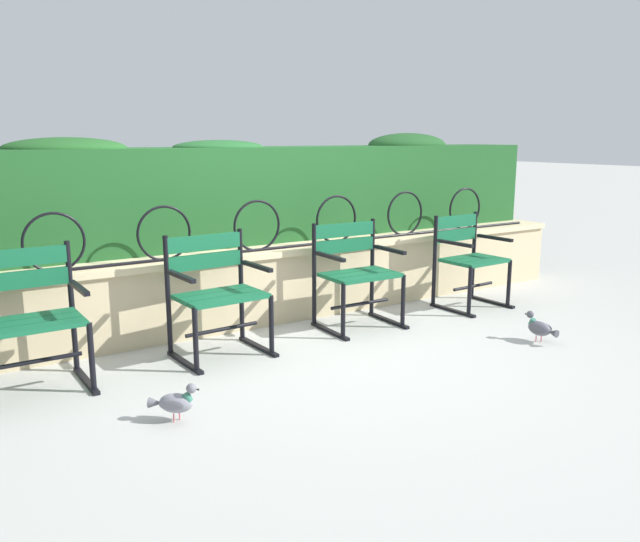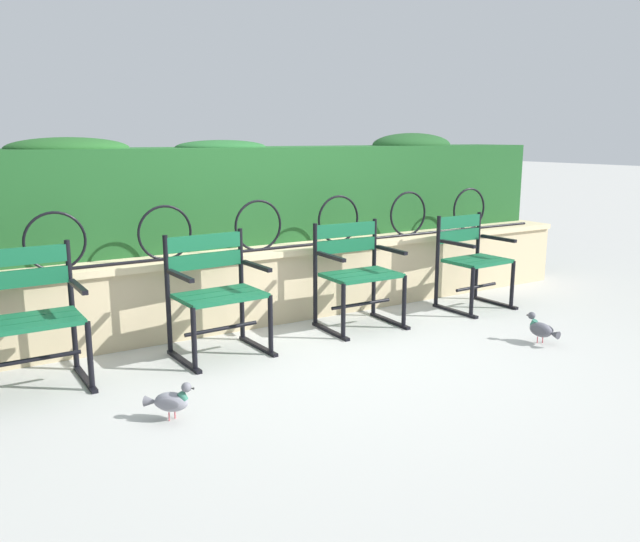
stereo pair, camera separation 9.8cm
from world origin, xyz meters
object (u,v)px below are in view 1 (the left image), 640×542
Objects in this scene: park_chair_centre_right at (355,270)px; pigeon_far_side at (540,328)px; park_chair_leftmost at (27,315)px; pigeon_near_chairs at (175,402)px; park_chair_rightmost at (468,257)px; park_chair_centre_left at (216,290)px.

park_chair_centre_right reaches higher than pigeon_far_side.
park_chair_leftmost reaches higher than pigeon_near_chairs.
park_chair_centre_right is (2.49, 0.05, -0.01)m from park_chair_leftmost.
park_chair_centre_right is at bearing 129.35° from pigeon_far_side.
park_chair_leftmost reaches higher than pigeon_far_side.
pigeon_far_side is (-0.31, -1.08, -0.35)m from park_chair_rightmost.
pigeon_near_chairs is at bearing -58.10° from park_chair_leftmost.
pigeon_far_side is (0.93, -1.13, -0.35)m from park_chair_centre_right.
pigeon_near_chairs is (-1.91, -0.98, -0.35)m from park_chair_centre_right.
park_chair_leftmost is 1.05× the size of park_chair_rightmost.
park_chair_leftmost is at bearing -179.98° from park_chair_centre_left.
park_chair_rightmost is at bearing -2.15° from park_chair_centre_right.
pigeon_near_chairs is at bearing -163.56° from park_chair_rightmost.
park_chair_rightmost is at bearing -0.01° from park_chair_leftmost.
park_chair_centre_right is at bearing 177.85° from park_chair_rightmost.
park_chair_centre_right is 2.95× the size of pigeon_far_side.
pigeon_far_side is at bearing -50.65° from park_chair_centre_right.
park_chair_centre_left is 2.49m from park_chair_rightmost.
park_chair_centre_right is 3.47× the size of pigeon_near_chairs.
park_chair_leftmost is at bearing 121.90° from pigeon_near_chairs.
park_chair_leftmost is at bearing 179.99° from park_chair_rightmost.
park_chair_leftmost reaches higher than park_chair_centre_right.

